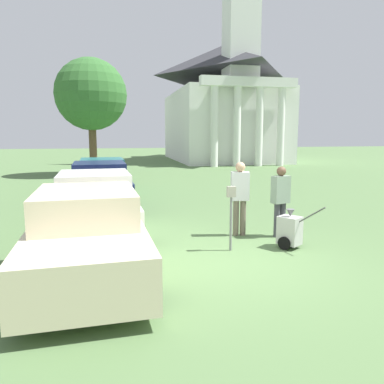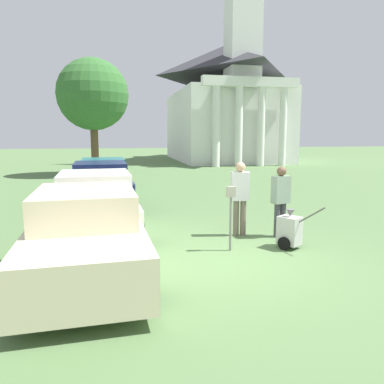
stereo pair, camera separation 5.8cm
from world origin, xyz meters
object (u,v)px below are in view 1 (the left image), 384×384
parked_car_cream (88,233)px  church (223,94)px  equipment_cart (290,230)px  person_worker (240,194)px  person_supervisor (280,197)px  parked_car_teal (102,177)px  parked_car_navy (100,186)px  parking_meter (231,206)px  parked_car_white (95,204)px

parked_car_cream → church: size_ratio=0.19×
parked_car_cream → equipment_cart: bearing=5.4°
person_worker → person_supervisor: 0.95m
person_supervisor → equipment_cart: 1.06m
parked_car_teal → person_worker: size_ratio=2.85×
parked_car_navy → equipment_cart: bearing=-56.7°
parked_car_teal → equipment_cart: size_ratio=5.06×
parking_meter → person_supervisor: 1.67m
parked_car_navy → person_worker: size_ratio=2.71×
parking_meter → person_supervisor: (1.47, 0.80, 0.00)m
parking_meter → equipment_cart: size_ratio=1.36×
parked_car_cream → person_worker: person_worker is taller
parked_car_navy → parked_car_cream: bearing=-92.7°
parked_car_cream → person_worker: bearing=24.9°
parking_meter → person_supervisor: bearing=28.6°
parked_car_navy → parked_car_teal: (0.00, 3.00, -0.04)m
parked_car_white → church: church is taller
person_supervisor → church: church is taller
parked_car_white → equipment_cart: bearing=-31.3°
person_supervisor → church: 26.94m
parked_car_cream → parked_car_navy: bearing=87.3°
parked_car_cream → parked_car_white: (0.00, 2.83, -0.01)m
parked_car_cream → parking_meter: bearing=10.7°
parked_car_teal → person_supervisor: bearing=-63.8°
church → person_supervisor: bearing=-103.5°
parked_car_navy → parked_car_teal: bearing=87.3°
parked_car_cream → church: 29.63m
person_supervisor → parked_car_teal: bearing=-76.6°
parked_car_white → church: (10.46, 24.37, 5.33)m
parked_car_white → parking_meter: bearing=-40.1°
equipment_cart → church: size_ratio=0.04×
equipment_cart → church: bearing=42.5°
parked_car_navy → parking_meter: size_ratio=3.54×
parked_car_cream → equipment_cart: parked_car_cream is taller
parked_car_navy → parked_car_teal: size_ratio=0.95×
parked_car_white → equipment_cart: 4.70m
parking_meter → parked_car_navy: bearing=116.9°
parking_meter → church: (7.63, 26.53, 5.08)m
parked_car_teal → person_supervisor: 8.90m
parked_car_navy → parking_meter: parked_car_navy is taller
parked_car_teal → church: 21.45m
person_worker → equipment_cart: (0.72, -1.19, -0.63)m
person_worker → church: size_ratio=0.07×
equipment_cart → person_worker: bearing=87.3°
parked_car_white → church: bearing=64.0°
parked_car_navy → parked_car_teal: parked_car_navy is taller
parked_car_cream → parked_car_white: parked_car_white is taller
parked_car_navy → church: size_ratio=0.19×
parking_meter → parked_car_cream: bearing=-166.6°
parked_car_navy → church: bearing=60.7°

